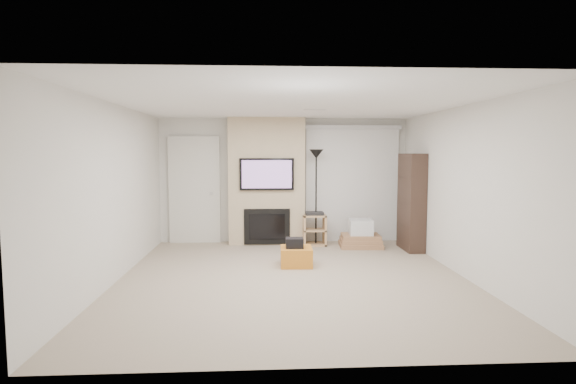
{
  "coord_description": "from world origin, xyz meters",
  "views": [
    {
      "loc": [
        -0.42,
        -6.37,
        1.82
      ],
      "look_at": [
        0.0,
        1.2,
        1.15
      ],
      "focal_mm": 28.0,
      "sensor_mm": 36.0,
      "label": 1
    }
  ],
  "objects": [
    {
      "name": "floor",
      "position": [
        0.0,
        0.0,
        0.0
      ],
      "size": [
        5.0,
        5.5,
        0.0
      ],
      "primitive_type": "cube",
      "color": "tan",
      "rests_on": "ground"
    },
    {
      "name": "wall_right",
      "position": [
        2.5,
        0.0,
        1.25
      ],
      "size": [
        0.0,
        5.5,
        2.5
      ],
      "primitive_type": "cube",
      "rotation": [
        1.57,
        0.0,
        1.57
      ],
      "color": "silver",
      "rests_on": "ground"
    },
    {
      "name": "wall_back",
      "position": [
        0.0,
        2.75,
        1.25
      ],
      "size": [
        5.0,
        0.0,
        2.5
      ],
      "primitive_type": "cube",
      "rotation": [
        1.57,
        0.0,
        0.0
      ],
      "color": "silver",
      "rests_on": "ground"
    },
    {
      "name": "hvac_vent",
      "position": [
        0.4,
        0.8,
        2.5
      ],
      "size": [
        0.35,
        0.18,
        0.01
      ],
      "primitive_type": "cube",
      "color": "silver",
      "rests_on": "ceiling"
    },
    {
      "name": "vertical_blinds",
      "position": [
        1.4,
        2.7,
        1.27
      ],
      "size": [
        1.98,
        0.1,
        2.37
      ],
      "color": "silver",
      "rests_on": "floor"
    },
    {
      "name": "ottoman",
      "position": [
        0.11,
        0.71,
        0.15
      ],
      "size": [
        0.51,
        0.51,
        0.3
      ],
      "primitive_type": "cube",
      "rotation": [
        0.0,
        0.0,
        -0.03
      ],
      "color": "orange",
      "rests_on": "floor"
    },
    {
      "name": "bookshelf",
      "position": [
        2.34,
        1.8,
        0.9
      ],
      "size": [
        0.3,
        0.8,
        1.8
      ],
      "color": "#2F211A",
      "rests_on": "floor"
    },
    {
      "name": "av_stand",
      "position": [
        0.58,
        2.31,
        0.35
      ],
      "size": [
        0.45,
        0.38,
        0.66
      ],
      "color": "tan",
      "rests_on": "floor"
    },
    {
      "name": "black_bag",
      "position": [
        0.08,
        0.67,
        0.38
      ],
      "size": [
        0.29,
        0.23,
        0.16
      ],
      "primitive_type": "cube",
      "rotation": [
        0.0,
        0.0,
        -0.03
      ],
      "color": "black",
      "rests_on": "ottoman"
    },
    {
      "name": "wall_left",
      "position": [
        -2.5,
        0.0,
        1.25
      ],
      "size": [
        0.0,
        5.5,
        2.5
      ],
      "primitive_type": "cube",
      "rotation": [
        1.57,
        0.0,
        1.57
      ],
      "color": "silver",
      "rests_on": "ground"
    },
    {
      "name": "ceiling",
      "position": [
        0.0,
        0.0,
        2.5
      ],
      "size": [
        5.0,
        5.5,
        0.0
      ],
      "primitive_type": "cube",
      "color": "white",
      "rests_on": "wall_back"
    },
    {
      "name": "wall_front",
      "position": [
        0.0,
        -2.75,
        1.25
      ],
      "size": [
        5.0,
        0.0,
        2.5
      ],
      "primitive_type": "cube",
      "rotation": [
        1.57,
        0.0,
        0.0
      ],
      "color": "silver",
      "rests_on": "ground"
    },
    {
      "name": "floor_lamp",
      "position": [
        0.62,
        2.37,
        1.48
      ],
      "size": [
        0.28,
        0.28,
        1.88
      ],
      "color": "black",
      "rests_on": "floor"
    },
    {
      "name": "fireplace_wall",
      "position": [
        -0.35,
        2.54,
        1.24
      ],
      "size": [
        1.5,
        0.47,
        2.5
      ],
      "color": "#C5AE8A",
      "rests_on": "floor"
    },
    {
      "name": "entry_door",
      "position": [
        -1.8,
        2.71,
        1.05
      ],
      "size": [
        1.02,
        0.11,
        2.14
      ],
      "color": "silver",
      "rests_on": "floor"
    },
    {
      "name": "box_stack",
      "position": [
        1.45,
        2.08,
        0.2
      ],
      "size": [
        0.84,
        0.65,
        0.53
      ],
      "color": "#A77853",
      "rests_on": "floor"
    }
  ]
}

